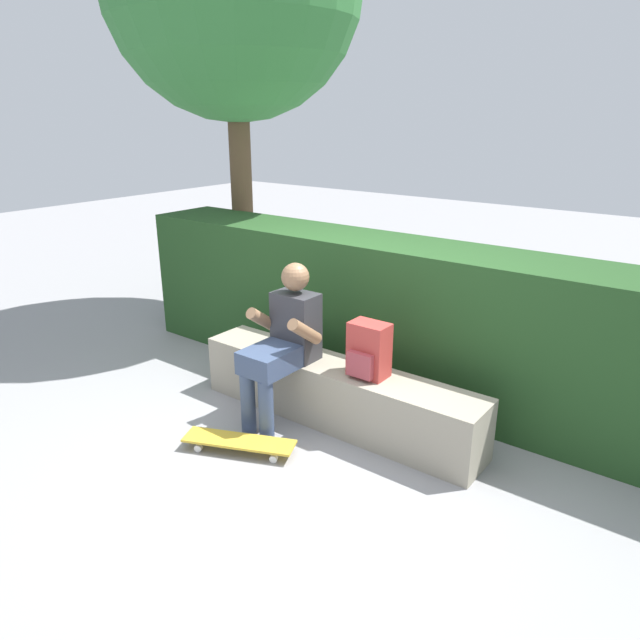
% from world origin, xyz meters
% --- Properties ---
extents(ground_plane, '(24.00, 24.00, 0.00)m').
position_xyz_m(ground_plane, '(0.00, 0.00, 0.00)').
color(ground_plane, gray).
extents(bench_main, '(2.36, 0.41, 0.47)m').
position_xyz_m(bench_main, '(0.00, 0.42, 0.24)').
color(bench_main, gray).
rests_on(bench_main, ground).
extents(person_skater, '(0.49, 0.62, 1.22)m').
position_xyz_m(person_skater, '(-0.34, 0.21, 0.67)').
color(person_skater, '#333338').
rests_on(person_skater, ground).
extents(skateboard_near_person, '(0.81, 0.50, 0.09)m').
position_xyz_m(skateboard_near_person, '(-0.30, -0.34, 0.07)').
color(skateboard_near_person, gold).
rests_on(skateboard_near_person, ground).
extents(backpack_on_bench, '(0.28, 0.23, 0.40)m').
position_xyz_m(backpack_on_bench, '(0.28, 0.41, 0.67)').
color(backpack_on_bench, '#B23833').
rests_on(backpack_on_bench, bench_main).
extents(hedge_row, '(5.83, 0.71, 1.27)m').
position_xyz_m(hedge_row, '(0.28, 1.25, 0.64)').
color(hedge_row, '#21441E').
rests_on(hedge_row, ground).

